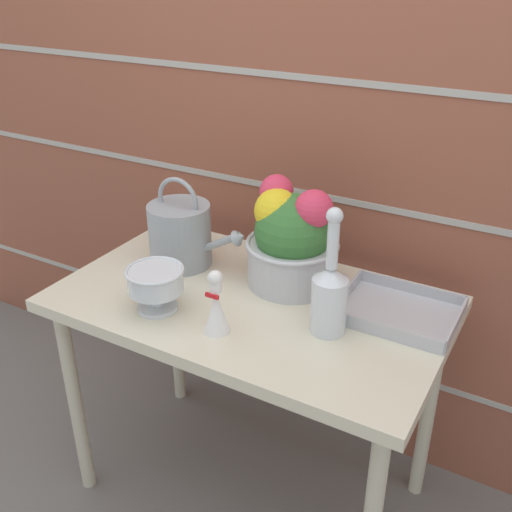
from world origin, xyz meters
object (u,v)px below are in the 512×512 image
(flower_planter, at_px, (291,239))
(glass_decanter, at_px, (330,293))
(crystal_pedestal_bowl, at_px, (156,283))
(watering_can, at_px, (181,234))
(figurine_vase, at_px, (216,307))
(wire_tray, at_px, (398,312))

(flower_planter, xyz_separation_m, glass_decanter, (0.20, -0.18, -0.03))
(crystal_pedestal_bowl, xyz_separation_m, glass_decanter, (0.44, 0.13, 0.03))
(watering_can, height_order, crystal_pedestal_bowl, watering_can)
(flower_planter, distance_m, figurine_vase, 0.33)
(flower_planter, bearing_deg, glass_decanter, -42.06)
(figurine_vase, bearing_deg, flower_planter, 81.39)
(watering_can, relative_size, crystal_pedestal_bowl, 2.11)
(flower_planter, bearing_deg, figurine_vase, -98.61)
(flower_planter, height_order, wire_tray, flower_planter)
(flower_planter, height_order, glass_decanter, glass_decanter)
(watering_can, relative_size, figurine_vase, 1.91)
(crystal_pedestal_bowl, bearing_deg, figurine_vase, -2.55)
(crystal_pedestal_bowl, relative_size, figurine_vase, 0.91)
(figurine_vase, bearing_deg, watering_can, 138.71)
(crystal_pedestal_bowl, bearing_deg, glass_decanter, 16.83)
(watering_can, xyz_separation_m, wire_tray, (0.68, 0.04, -0.09))
(flower_planter, distance_m, wire_tray, 0.36)
(flower_planter, relative_size, figurine_vase, 1.77)
(watering_can, bearing_deg, figurine_vase, -41.29)
(watering_can, height_order, glass_decanter, glass_decanter)
(glass_decanter, xyz_separation_m, wire_tray, (0.14, 0.16, -0.10))
(watering_can, height_order, flower_planter, flower_planter)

